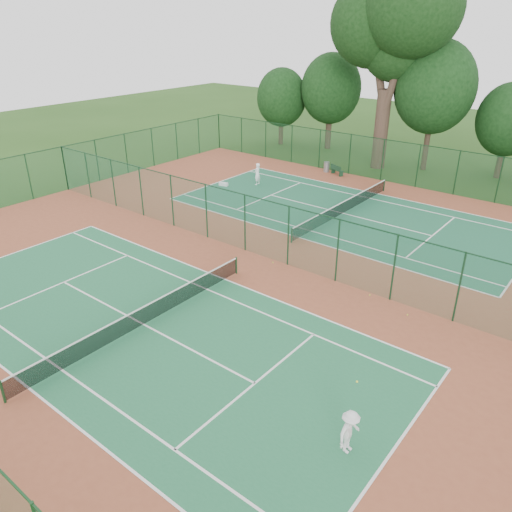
# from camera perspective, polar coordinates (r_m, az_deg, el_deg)

# --- Properties ---
(ground) EXTENTS (120.00, 120.00, 0.00)m
(ground) POSITION_cam_1_polar(r_m,az_deg,el_deg) (28.82, 1.11, -0.12)
(ground) COLOR #254917
(ground) RESTS_ON ground
(red_pad) EXTENTS (40.00, 36.00, 0.01)m
(red_pad) POSITION_cam_1_polar(r_m,az_deg,el_deg) (28.82, 1.11, -0.12)
(red_pad) COLOR brown
(red_pad) RESTS_ON ground
(court_near) EXTENTS (23.77, 10.97, 0.01)m
(court_near) POSITION_cam_1_polar(r_m,az_deg,el_deg) (23.23, -12.67, -7.67)
(court_near) COLOR #20663F
(court_near) RESTS_ON red_pad
(court_far) EXTENTS (23.77, 10.97, 0.01)m
(court_far) POSITION_cam_1_polar(r_m,az_deg,el_deg) (35.81, 9.95, 4.81)
(court_far) COLOR #1D5E3F
(court_far) RESTS_ON red_pad
(fence_north) EXTENTS (40.00, 0.09, 3.50)m
(fence_north) POSITION_cam_1_polar(r_m,az_deg,el_deg) (43.08, 16.12, 10.20)
(fence_north) COLOR #164324
(fence_north) RESTS_ON ground
(fence_west) EXTENTS (0.09, 36.00, 3.50)m
(fence_west) POSITION_cam_1_polar(r_m,az_deg,el_deg) (42.64, -21.01, 9.35)
(fence_west) COLOR #1B5231
(fence_west) RESTS_ON ground
(fence_divider) EXTENTS (40.00, 0.09, 3.50)m
(fence_divider) POSITION_cam_1_polar(r_m,az_deg,el_deg) (28.10, 1.14, 3.11)
(fence_divider) COLOR #1B5137
(fence_divider) RESTS_ON ground
(tennis_net_near) EXTENTS (0.10, 12.90, 0.97)m
(tennis_net_near) POSITION_cam_1_polar(r_m,az_deg,el_deg) (22.95, -12.79, -6.57)
(tennis_net_near) COLOR #163D1F
(tennis_net_near) RESTS_ON ground
(tennis_net_far) EXTENTS (0.10, 12.90, 0.97)m
(tennis_net_far) POSITION_cam_1_polar(r_m,az_deg,el_deg) (35.63, 10.01, 5.61)
(tennis_net_far) COLOR #14381D
(tennis_net_far) RESTS_ON ground
(player_near) EXTENTS (0.66, 1.06, 1.58)m
(player_near) POSITION_cam_1_polar(r_m,az_deg,el_deg) (16.82, 10.66, -19.16)
(player_near) COLOR silver
(player_near) RESTS_ON court_near
(player_far) EXTENTS (0.48, 0.68, 1.79)m
(player_far) POSITION_cam_1_polar(r_m,az_deg,el_deg) (41.37, 0.15, 9.36)
(player_far) COLOR white
(player_far) RESTS_ON court_far
(trash_bin) EXTENTS (0.63, 0.63, 0.89)m
(trash_bin) POSITION_cam_1_polar(r_m,az_deg,el_deg) (45.55, 8.06, 10.05)
(trash_bin) COLOR gray
(trash_bin) RESTS_ON red_pad
(bench) EXTENTS (1.46, 0.94, 0.87)m
(bench) POSITION_cam_1_polar(r_m,az_deg,el_deg) (44.75, 9.21, 9.69)
(bench) COLOR #11311C
(bench) RESTS_ON red_pad
(kit_bag) EXTENTS (0.79, 0.46, 0.28)m
(kit_bag) POSITION_cam_1_polar(r_m,az_deg,el_deg) (41.36, -3.74, 8.20)
(kit_bag) COLOR silver
(kit_bag) RESTS_ON red_pad
(stray_ball_a) EXTENTS (0.07, 0.07, 0.07)m
(stray_ball_a) POSITION_cam_1_polar(r_m,az_deg,el_deg) (25.52, 12.88, -4.36)
(stray_ball_a) COLOR #BED331
(stray_ball_a) RESTS_ON red_pad
(stray_ball_b) EXTENTS (0.06, 0.06, 0.06)m
(stray_ball_b) POSITION_cam_1_polar(r_m,az_deg,el_deg) (24.36, 16.92, -6.45)
(stray_ball_b) COLOR #CFE735
(stray_ball_b) RESTS_ON red_pad
(stray_ball_c) EXTENTS (0.07, 0.07, 0.07)m
(stray_ball_c) POSITION_cam_1_polar(r_m,az_deg,el_deg) (28.12, 1.94, -0.73)
(stray_ball_c) COLOR #C3E435
(stray_ball_c) RESTS_ON red_pad
(big_tree) EXTENTS (11.14, 8.16, 17.12)m
(big_tree) POSITION_cam_1_polar(r_m,az_deg,el_deg) (46.48, 15.62, 24.33)
(big_tree) COLOR #3B2820
(big_tree) RESTS_ON ground
(evergreen_row) EXTENTS (39.00, 5.00, 12.00)m
(evergreen_row) POSITION_cam_1_polar(r_m,az_deg,el_deg) (49.03, 19.39, 9.42)
(evergreen_row) COLOR black
(evergreen_row) RESTS_ON ground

